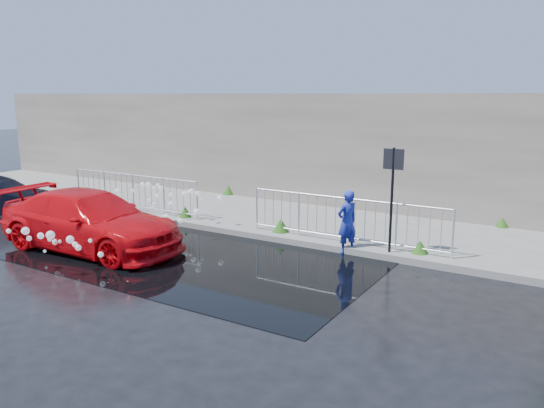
{
  "coord_description": "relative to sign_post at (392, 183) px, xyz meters",
  "views": [
    {
      "loc": [
        7.89,
        -8.02,
        3.63
      ],
      "look_at": [
        1.31,
        2.79,
        1.0
      ],
      "focal_mm": 35.0,
      "sensor_mm": 36.0,
      "label": 1
    }
  ],
  "objects": [
    {
      "name": "ground",
      "position": [
        -4.2,
        -3.1,
        -1.72
      ],
      "size": [
        90.0,
        90.0,
        0.0
      ],
      "primitive_type": "plane",
      "color": "black",
      "rests_on": "ground"
    },
    {
      "name": "pavement",
      "position": [
        -4.2,
        1.9,
        -1.65
      ],
      "size": [
        30.0,
        4.0,
        0.15
      ],
      "primitive_type": "cube",
      "color": "#5D5D59",
      "rests_on": "ground"
    },
    {
      "name": "curb",
      "position": [
        -4.2,
        -0.1,
        -1.64
      ],
      "size": [
        30.0,
        0.25,
        0.16
      ],
      "primitive_type": "cube",
      "color": "#5D5D59",
      "rests_on": "ground"
    },
    {
      "name": "retaining_wall",
      "position": [
        -4.2,
        4.1,
        0.18
      ],
      "size": [
        30.0,
        0.6,
        3.5
      ],
      "primitive_type": "cube",
      "color": "#5E594F",
      "rests_on": "pavement"
    },
    {
      "name": "puddle",
      "position": [
        -3.7,
        -2.1,
        -1.72
      ],
      "size": [
        8.0,
        5.0,
        0.01
      ],
      "primitive_type": "cube",
      "color": "black",
      "rests_on": "ground"
    },
    {
      "name": "sign_post",
      "position": [
        0.0,
        0.0,
        0.0
      ],
      "size": [
        0.45,
        0.06,
        2.5
      ],
      "color": "black",
      "rests_on": "ground"
    },
    {
      "name": "railing_left",
      "position": [
        -8.2,
        0.25,
        -0.99
      ],
      "size": [
        5.05,
        0.05,
        1.1
      ],
      "color": "silver",
      "rests_on": "pavement"
    },
    {
      "name": "railing_right",
      "position": [
        -1.2,
        0.25,
        -0.99
      ],
      "size": [
        5.05,
        0.05,
        1.1
      ],
      "color": "silver",
      "rests_on": "pavement"
    },
    {
      "name": "weeds",
      "position": [
        -4.53,
        1.37,
        -1.42
      ],
      "size": [
        12.17,
        3.93,
        0.35
      ],
      "color": "#204A13",
      "rests_on": "pavement"
    },
    {
      "name": "water_spray",
      "position": [
        -6.07,
        -2.02,
        -1.03
      ],
      "size": [
        3.56,
        5.34,
        1.02
      ],
      "color": "white",
      "rests_on": "ground"
    },
    {
      "name": "red_car",
      "position": [
        -6.31,
        -2.97,
        -1.03
      ],
      "size": [
        4.87,
        2.17,
        1.39
      ],
      "primitive_type": "imported",
      "rotation": [
        0.0,
        0.0,
        1.62
      ],
      "color": "red",
      "rests_on": "ground"
    },
    {
      "name": "person",
      "position": [
        -1.0,
        -0.1,
        -0.98
      ],
      "size": [
        0.56,
        0.64,
        1.49
      ],
      "primitive_type": "imported",
      "rotation": [
        0.0,
        0.0,
        -2.03
      ],
      "color": "#212FA5",
      "rests_on": "ground"
    }
  ]
}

